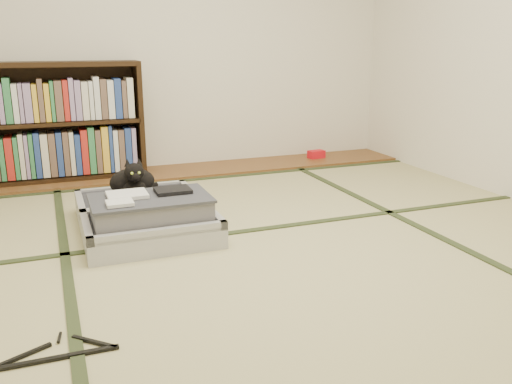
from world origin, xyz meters
name	(u,v)px	position (x,y,z in m)	size (l,w,h in m)	color
floor	(271,256)	(0.00, 0.00, 0.00)	(4.50, 4.50, 0.00)	#BFB77F
wood_strip	(181,171)	(0.00, 2.00, 0.01)	(4.00, 0.50, 0.02)	brown
red_item	(316,154)	(1.31, 2.03, 0.06)	(0.15, 0.09, 0.07)	red
tatami_borders	(240,226)	(0.00, 0.49, 0.00)	(4.00, 4.50, 0.01)	#2D381E
bookcase	(57,124)	(-0.95, 2.07, 0.45)	(1.31, 0.30, 0.92)	black
suitcase	(145,215)	(-0.54, 0.62, 0.10)	(0.72, 0.97, 0.28)	#AAABAF
cat	(133,181)	(-0.56, 0.91, 0.24)	(0.32, 0.32, 0.26)	black
cable_coil	(161,190)	(-0.38, 0.94, 0.15)	(0.10, 0.10, 0.02)	white
hanger	(60,353)	(-1.06, -0.57, 0.01)	(0.41, 0.19, 0.01)	black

